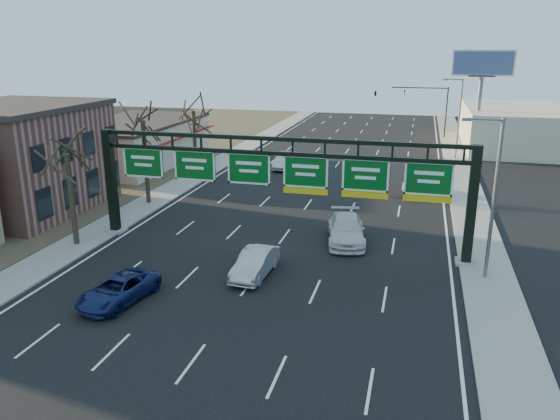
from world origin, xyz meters
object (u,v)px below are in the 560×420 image
(car_blue_suv, at_px, (119,290))
(car_silver_sedan, at_px, (255,263))
(sign_gantry, at_px, (279,177))
(car_white_wagon, at_px, (346,230))

(car_blue_suv, bearing_deg, car_silver_sedan, 50.77)
(sign_gantry, height_order, car_white_wagon, sign_gantry)
(sign_gantry, xyz_separation_m, car_blue_suv, (-5.97, -9.67, -3.97))
(sign_gantry, distance_m, car_white_wagon, 5.91)
(car_silver_sedan, relative_size, car_white_wagon, 0.78)
(sign_gantry, bearing_deg, car_blue_suv, -121.71)
(sign_gantry, height_order, car_silver_sedan, sign_gantry)
(car_silver_sedan, distance_m, car_white_wagon, 8.05)
(car_blue_suv, bearing_deg, car_white_wagon, 60.02)
(car_white_wagon, bearing_deg, car_silver_sedan, -131.60)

